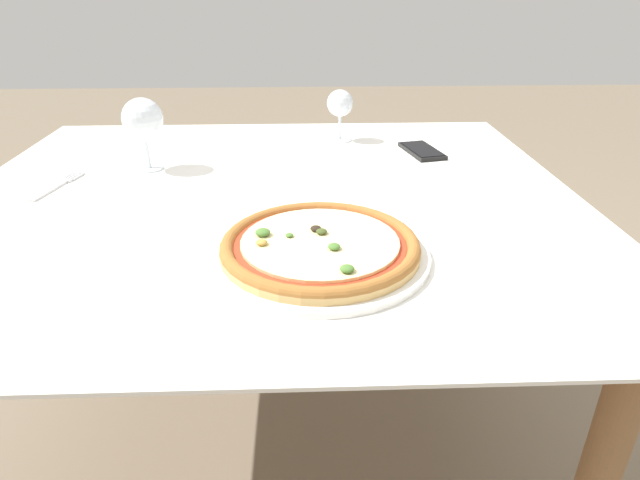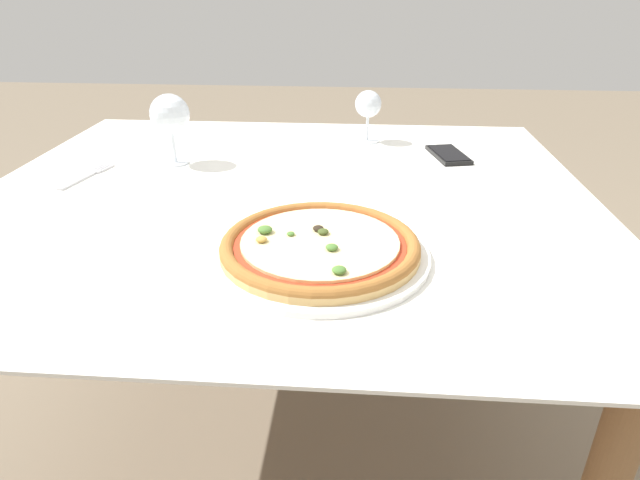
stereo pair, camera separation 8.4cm
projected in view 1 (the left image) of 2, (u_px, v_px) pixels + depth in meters
The scene contains 7 objects.
ground_plane at pixel (280, 450), 1.41m from camera, with size 10.00×10.00×0.00m, color #7A6B56.
dining_table at pixel (269, 229), 1.12m from camera, with size 1.26×1.14×0.72m.
pizza_plate at pixel (320, 247), 0.84m from camera, with size 0.35×0.35×0.04m.
fork at pixel (58, 185), 1.13m from camera, with size 0.06×0.17×0.00m.
wine_glass_far_left at pixel (340, 105), 1.40m from camera, with size 0.07×0.07×0.13m.
wine_glass_far_right at pixel (143, 120), 1.18m from camera, with size 0.09×0.09×0.16m.
cell_phone at pixel (422, 151), 1.34m from camera, with size 0.10×0.16×0.01m.
Camera 1 is at (0.07, -1.02, 1.13)m, focal length 30.00 mm.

